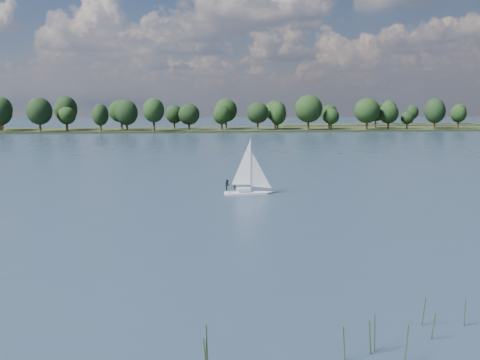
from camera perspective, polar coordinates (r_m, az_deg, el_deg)
ground at (r=133.56m, az=-4.58°, el=2.92°), size 700.00×700.00×0.00m
far_shore at (r=245.28m, az=-5.47°, el=5.28°), size 660.00×40.00×1.50m
far_shore_back at (r=336.11m, az=22.92°, el=5.44°), size 220.00×30.00×1.40m
sailboat at (r=71.69m, az=0.64°, el=0.21°), size 6.13×2.18×7.91m
treeline at (r=242.17m, az=-9.46°, el=7.06°), size 562.20×74.33×17.31m
reeds at (r=26.54m, az=5.11°, el=-16.90°), size 58.82×12.60×2.39m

